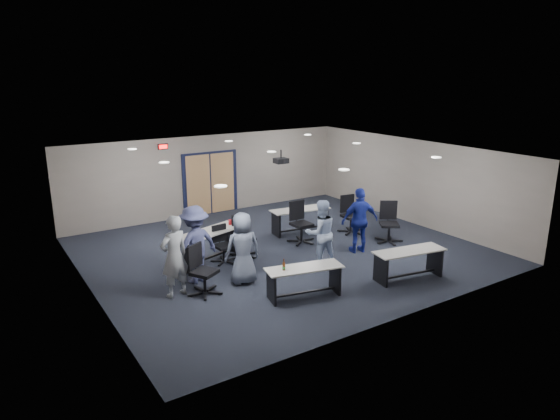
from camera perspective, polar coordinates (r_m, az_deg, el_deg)
floor at (r=13.71m, az=0.19°, el=-4.70°), size 10.00×10.00×0.00m
back_wall at (r=17.15m, az=-8.05°, el=3.99°), size 10.00×0.04×2.70m
front_wall at (r=10.01m, az=14.44°, el=-4.80°), size 10.00×0.04×2.70m
left_wall at (r=11.48m, az=-21.24°, el=-2.75°), size 0.04×9.00×2.70m
right_wall at (r=16.50m, az=14.94°, el=3.15°), size 0.04×9.00×2.70m
ceiling at (r=13.02m, az=0.21°, el=6.52°), size 10.00×9.00×0.04m
double_door at (r=17.18m, az=-7.96°, el=2.99°), size 2.00×0.07×2.20m
exit_sign at (r=16.32m, az=-13.24°, el=7.07°), size 0.32×0.07×0.18m
ceiling_projector at (r=13.64m, az=0.12°, el=5.68°), size 0.35×0.32×0.37m
ceiling_can_lights at (r=13.23m, az=-0.39°, el=6.53°), size 6.24×5.74×0.02m
table_front_left at (r=10.88m, az=2.73°, el=-7.58°), size 1.77×0.92×0.94m
table_front_right at (r=12.17m, az=14.51°, el=-5.47°), size 1.82×0.87×0.71m
table_back_left at (r=12.93m, az=-8.10°, el=-3.51°), size 2.11×1.24×0.94m
table_back_right at (r=15.14m, az=2.31°, el=-0.72°), size 1.88×0.83×0.74m
chair_back_a at (r=12.83m, az=-6.48°, el=-3.94°), size 0.65×0.65×0.97m
chair_back_b at (r=13.19m, az=-4.13°, el=-3.03°), size 0.71×0.71×1.10m
chair_back_c at (r=14.19m, az=2.49°, el=-1.46°), size 0.75×0.75×1.19m
chair_back_d at (r=15.21m, az=8.14°, el=-0.53°), size 0.80×0.80×1.14m
chair_loose_left at (r=11.07m, az=-8.65°, el=-6.83°), size 0.97×0.97×1.13m
chair_loose_right at (r=14.55m, az=12.39°, el=-1.42°), size 1.03×1.03×1.17m
person_gray at (r=10.99m, az=-12.00°, el=-5.21°), size 0.75×0.57×1.83m
person_plaid at (r=11.46m, az=-4.29°, el=-4.39°), size 0.90×0.66×1.69m
person_lightblue at (r=12.54m, az=4.67°, el=-2.61°), size 0.94×0.80×1.69m
person_navy at (r=13.55m, az=9.10°, el=-1.18°), size 1.12×0.69×1.78m
person_back at (r=11.64m, az=-9.69°, el=-3.90°), size 1.30×0.91×1.83m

